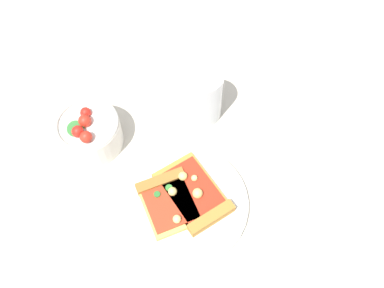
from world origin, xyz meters
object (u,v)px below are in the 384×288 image
object	(u,v)px
plate	(181,202)
salad_bowl	(89,132)
pizza_slice_near	(196,197)
paper_napkin	(291,154)
pizza_slice_far	(168,199)
soda_glass	(203,97)

from	to	relation	value
plate	salad_bowl	bearing A→B (deg)	-105.31
pizza_slice_near	paper_napkin	world-z (taller)	pizza_slice_near
pizza_slice_near	pizza_slice_far	world-z (taller)	pizza_slice_near
plate	pizza_slice_near	world-z (taller)	pizza_slice_near
pizza_slice_near	salad_bowl	xyz separation A→B (m)	(-0.05, -0.24, 0.02)
pizza_slice_far	salad_bowl	bearing A→B (deg)	-109.41
paper_napkin	soda_glass	bearing A→B (deg)	-99.18
paper_napkin	salad_bowl	bearing A→B (deg)	-73.24
pizza_slice_far	soda_glass	world-z (taller)	soda_glass
pizza_slice_far	paper_napkin	xyz separation A→B (m)	(-0.18, 0.19, -0.02)
pizza_slice_far	salad_bowl	distance (m)	0.21
pizza_slice_near	soda_glass	distance (m)	0.21
pizza_slice_far	soda_glass	size ratio (longest dim) A/B	1.22
plate	pizza_slice_far	bearing A→B (deg)	-68.40
pizza_slice_far	paper_napkin	world-z (taller)	pizza_slice_far
pizza_slice_near	salad_bowl	distance (m)	0.25
soda_glass	paper_napkin	xyz separation A→B (m)	(0.03, 0.20, -0.05)
pizza_slice_far	plate	bearing A→B (deg)	111.60
pizza_slice_far	soda_glass	bearing A→B (deg)	-176.95
plate	pizza_slice_far	xyz separation A→B (m)	(0.01, -0.02, 0.01)
soda_glass	plate	bearing A→B (deg)	9.40
pizza_slice_near	pizza_slice_far	xyz separation A→B (m)	(0.02, -0.05, -0.00)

